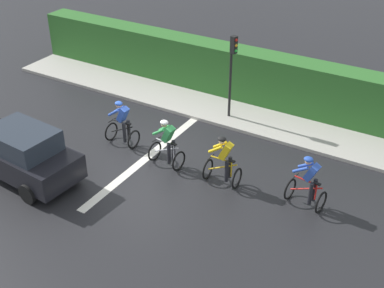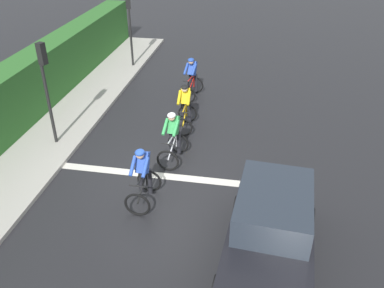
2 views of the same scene
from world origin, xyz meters
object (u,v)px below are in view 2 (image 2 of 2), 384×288
Objects in this scene: cyclist_fourth at (143,177)px; traffic_light_far_junction at (129,20)px; cyclist_mid at (173,138)px; cyclist_lead at (192,79)px; car_black at (271,232)px; cyclist_second at (185,108)px; traffic_light_near_crossing at (46,80)px.

cyclist_fourth is 10.34m from traffic_light_far_junction.
cyclist_mid is 2.10m from cyclist_fourth.
car_black is (3.15, -8.29, 0.08)m from cyclist_lead.
cyclist_second is 0.39× the size of car_black.
cyclist_fourth is 0.50× the size of traffic_light_near_crossing.
cyclist_mid is (0.03, -2.06, 0.00)m from cyclist_second.
car_black is 1.26× the size of traffic_light_far_junction.
traffic_light_near_crossing reaches higher than cyclist_mid.
cyclist_mid is (0.28, -4.69, 0.00)m from cyclist_lead.
cyclist_fourth is (-0.05, -6.77, 0.00)m from cyclist_lead.
cyclist_fourth is 0.50× the size of traffic_light_far_junction.
car_black reaches higher than cyclist_mid.
cyclist_second is at bearing 90.95° from cyclist_mid.
cyclist_second is (0.24, -2.63, 0.00)m from cyclist_lead.
cyclist_mid is at bearing -89.05° from cyclist_second.
traffic_light_far_junction is (-6.52, 11.21, 1.35)m from car_black.
traffic_light_near_crossing is (-3.59, 2.39, 1.43)m from cyclist_fourth.
cyclist_second and cyclist_mid have the same top height.
traffic_light_far_junction is (-3.32, 9.69, 1.43)m from cyclist_fourth.
cyclist_lead is 2.64m from cyclist_second.
traffic_light_near_crossing is at bearing -155.79° from cyclist_second.
cyclist_second is 0.50× the size of traffic_light_far_junction.
traffic_light_far_junction is (-3.61, 5.55, 1.43)m from cyclist_second.
traffic_light_near_crossing and traffic_light_far_junction have the same top height.
cyclist_fourth is (-0.30, -4.14, 0.00)m from cyclist_second.
cyclist_lead is at bearing 89.54° from cyclist_fourth.
cyclist_lead is at bearing 50.21° from traffic_light_near_crossing.
traffic_light_near_crossing is (-3.93, 0.31, 1.43)m from cyclist_mid.
cyclist_lead is 0.50× the size of traffic_light_near_crossing.
cyclist_lead is 8.87m from car_black.
traffic_light_far_junction is at bearing 120.21° from car_black.
car_black is (3.21, -1.52, 0.08)m from cyclist_fourth.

